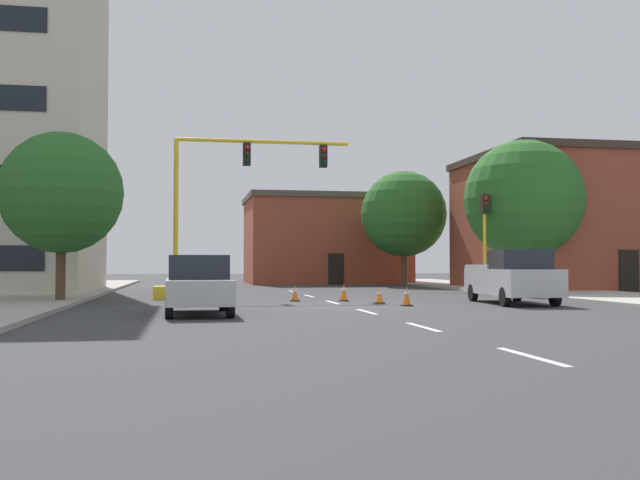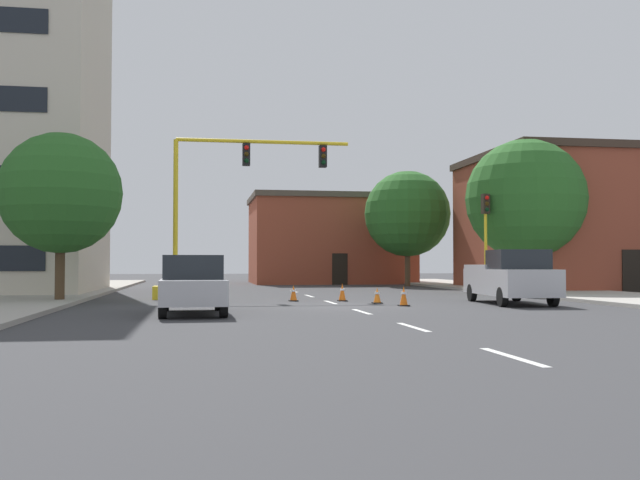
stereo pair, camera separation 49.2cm
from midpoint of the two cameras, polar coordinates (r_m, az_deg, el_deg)
The scene contains 22 objects.
ground_plane at distance 25.55m, azimuth 1.51°, elevation -5.22°, with size 160.00×160.00×0.00m, color #38383A.
sidewalk_left at distance 33.78m, azimuth -22.57°, elevation -4.14°, with size 6.00×56.00×0.14m, color #9E998E.
sidewalk_right at distance 37.39m, azimuth 17.84°, elevation -3.95°, with size 6.00×56.00×0.14m, color #B2ADA3.
lane_stripe_seg_0 at distance 12.23m, azimuth 15.16°, elevation -8.82°, with size 0.16×2.40×0.01m, color silver.
lane_stripe_seg_1 at distance 17.34m, azimuth 7.28°, elevation -6.79°, with size 0.16×2.40×0.01m, color silver.
lane_stripe_seg_2 at distance 22.63m, azimuth 3.07°, elevation -5.64°, with size 0.16×2.40×0.01m, color silver.
lane_stripe_seg_3 at distance 28.00m, azimuth 0.47°, elevation -4.92°, with size 0.16×2.40×0.01m, color silver.
lane_stripe_seg_4 at distance 33.41m, azimuth -1.29°, elevation -4.42°, with size 0.16×2.40×0.01m, color silver.
lane_stripe_seg_5 at distance 38.85m, azimuth -2.56°, elevation -4.06°, with size 0.16×2.40×0.01m, color silver.
building_brick_center at distance 55.12m, azimuth 0.10°, elevation 0.02°, with size 11.92×9.04×6.58m.
building_row_right at distance 44.64m, azimuth 19.07°, elevation 1.34°, with size 11.70×10.77×7.78m.
traffic_signal_gantry at distance 31.06m, azimuth -9.83°, elevation -0.54°, with size 8.32×1.20×6.83m.
traffic_light_pole_right at distance 35.29m, azimuth 12.43°, elevation 1.49°, with size 0.32×0.47×4.80m.
tree_left_near at distance 29.15m, azimuth -20.11°, elevation 3.50°, with size 4.59×4.59×6.46m.
tree_right_mid at distance 37.94m, azimuth 15.35°, elevation 3.11°, with size 6.00×6.00×7.74m.
tree_right_far at distance 48.14m, azimuth 6.31°, elevation 2.05°, with size 5.65×5.65×7.60m.
pickup_truck_silver at distance 27.86m, azimuth 14.36°, elevation -2.88°, with size 2.46×5.55×1.99m.
sedan_silver_near_left at distance 21.73m, azimuth -10.20°, elevation -3.44°, with size 1.95×4.54×1.74m.
traffic_cone_roadside_a at distance 28.82m, azimuth -2.47°, elevation -4.19°, with size 0.36×0.36×0.66m.
traffic_cone_roadside_b at distance 25.77m, azimuth 6.28°, elevation -4.40°, with size 0.36×0.36×0.72m.
traffic_cone_roadside_c at distance 28.89m, azimuth 1.39°, elevation -4.12°, with size 0.36×0.36×0.72m.
traffic_cone_roadside_d at distance 27.37m, azimuth 4.17°, elevation -4.37°, with size 0.36×0.36×0.60m.
Camera 1 is at (-5.44, -24.93, 1.50)m, focal length 40.71 mm.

